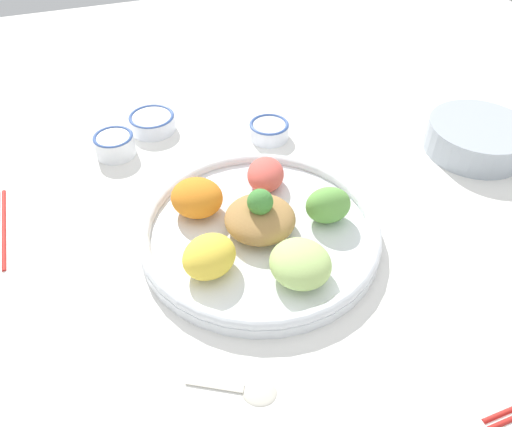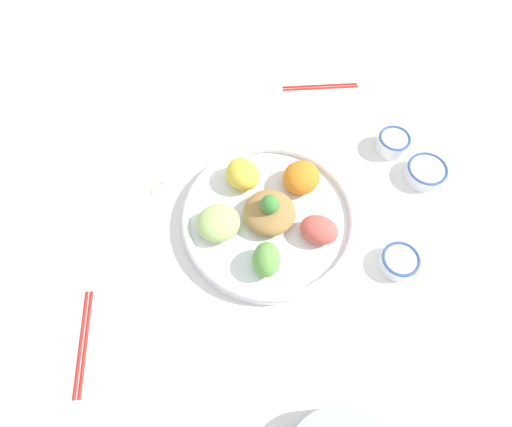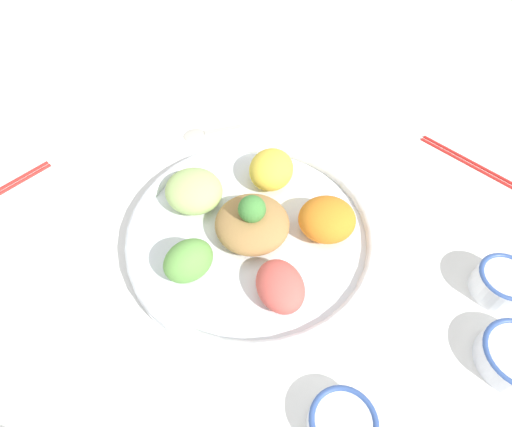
% 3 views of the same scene
% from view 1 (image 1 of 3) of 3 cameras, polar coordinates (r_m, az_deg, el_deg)
% --- Properties ---
extents(ground_plane, '(2.40, 2.40, 0.00)m').
position_cam_1_polar(ground_plane, '(0.85, -0.97, -3.42)').
color(ground_plane, white).
extents(salad_platter, '(0.41, 0.41, 0.10)m').
position_cam_1_polar(salad_platter, '(0.84, 0.35, -1.61)').
color(salad_platter, white).
rests_on(salad_platter, ground_plane).
extents(sauce_bowl_red, '(0.08, 0.08, 0.05)m').
position_cam_1_polar(sauce_bowl_red, '(1.07, -15.87, 7.66)').
color(sauce_bowl_red, white).
rests_on(sauce_bowl_red, ground_plane).
extents(rice_bowl_blue, '(0.10, 0.10, 0.04)m').
position_cam_1_polar(rice_bowl_blue, '(1.13, -11.77, 10.23)').
color(rice_bowl_blue, white).
rests_on(rice_bowl_blue, ground_plane).
extents(sauce_bowl_dark, '(0.09, 0.09, 0.04)m').
position_cam_1_polar(sauce_bowl_dark, '(1.09, 1.51, 9.56)').
color(sauce_bowl_dark, white).
rests_on(sauce_bowl_dark, ground_plane).
extents(side_serving_bowl, '(0.20, 0.20, 0.06)m').
position_cam_1_polar(side_serving_bowl, '(1.13, 23.99, 8.08)').
color(side_serving_bowl, '#A8B2BC').
rests_on(side_serving_bowl, ground_plane).
extents(chopsticks_pair_far, '(0.02, 0.21, 0.01)m').
position_cam_1_polar(chopsticks_pair_far, '(0.98, -27.18, -1.41)').
color(chopsticks_pair_far, red).
rests_on(chopsticks_pair_far, ground_plane).
extents(serving_spoon_main, '(0.12, 0.08, 0.01)m').
position_cam_1_polar(serving_spoon_main, '(0.69, -1.31, -19.39)').
color(serving_spoon_main, beige).
rests_on(serving_spoon_main, ground_plane).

